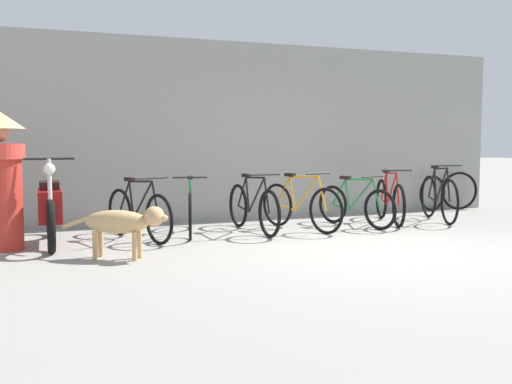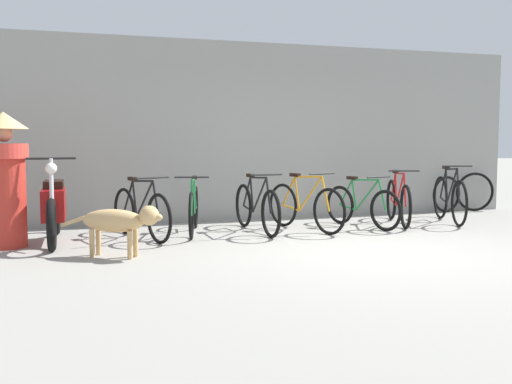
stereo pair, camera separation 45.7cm
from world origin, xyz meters
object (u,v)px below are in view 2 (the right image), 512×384
object	(u,v)px
bicycle_3	(305,206)
stray_dog	(119,221)
bicycle_6	(449,199)
bicycle_1	(194,209)
bicycle_5	(398,201)
person_in_robes	(5,176)
spare_tire_right	(475,192)
bicycle_4	(362,206)
bicycle_0	(141,213)
bicycle_2	(256,208)
motorcycle	(54,208)
spare_tire_left	(447,194)

from	to	relation	value
bicycle_3	stray_dog	distance (m)	3.01
bicycle_6	stray_dog	world-z (taller)	bicycle_6
bicycle_6	stray_dog	xyz separation A→B (m)	(-5.27, -1.29, 0.03)
bicycle_1	bicycle_3	world-z (taller)	bicycle_3
bicycle_5	bicycle_1	bearing A→B (deg)	-71.17
person_in_robes	spare_tire_right	bearing A→B (deg)	152.28
bicycle_3	spare_tire_right	world-z (taller)	bicycle_3
bicycle_4	bicycle_5	size ratio (longest dim) A/B	0.90
bicycle_1	stray_dog	xyz separation A→B (m)	(-1.16, -1.45, 0.06)
bicycle_0	stray_dog	world-z (taller)	bicycle_0
bicycle_0	spare_tire_right	distance (m)	6.39
bicycle_0	bicycle_5	distance (m)	4.02
bicycle_2	bicycle_6	xyz separation A→B (m)	(3.24, 0.01, 0.03)
bicycle_2	motorcycle	bearing A→B (deg)	-92.19
spare_tire_left	bicycle_2	bearing A→B (deg)	-163.80
bicycle_4	spare_tire_left	world-z (taller)	bicycle_4
bicycle_3	spare_tire_left	size ratio (longest dim) A/B	2.43
motorcycle	spare_tire_left	xyz separation A→B (m)	(6.77, 1.19, -0.11)
bicycle_4	stray_dog	bearing A→B (deg)	-88.38
bicycle_2	spare_tire_right	bearing A→B (deg)	101.41
bicycle_5	spare_tire_right	xyz separation A→B (m)	(2.26, 1.06, 0.01)
bicycle_1	person_in_robes	distance (m)	2.50
bicycle_0	bicycle_5	bearing A→B (deg)	73.54
stray_dog	person_in_robes	size ratio (longest dim) A/B	0.66
bicycle_6	stray_dog	distance (m)	5.43
spare_tire_right	bicycle_5	bearing A→B (deg)	-154.97
bicycle_3	person_in_robes	bearing A→B (deg)	-105.60
spare_tire_right	bicycle_0	bearing A→B (deg)	-169.02
bicycle_5	spare_tire_left	xyz separation A→B (m)	(1.66, 1.07, -0.02)
bicycle_6	motorcycle	distance (m)	5.98
bicycle_6	person_in_robes	bearing A→B (deg)	-69.47
bicycle_0	bicycle_4	size ratio (longest dim) A/B	1.07
bicycle_3	spare_tire_right	size ratio (longest dim) A/B	2.24
motorcycle	stray_dog	world-z (taller)	motorcycle
motorcycle	stray_dog	size ratio (longest dim) A/B	1.79
bicycle_4	stray_dog	distance (m)	3.89
bicycle_2	person_in_robes	xyz separation A→B (m)	(-3.29, -0.22, 0.53)
bicycle_2	bicycle_4	bearing A→B (deg)	85.80
stray_dog	spare_tire_left	distance (m)	6.54
bicycle_1	person_in_robes	world-z (taller)	person_in_robes
bicycle_1	spare_tire_left	size ratio (longest dim) A/B	2.49
bicycle_2	spare_tire_right	distance (m)	4.78
bicycle_4	motorcycle	xyz separation A→B (m)	(-4.40, 0.02, 0.12)
bicycle_0	bicycle_6	distance (m)	4.89
bicycle_6	spare_tire_left	bearing A→B (deg)	164.63
bicycle_6	motorcycle	world-z (taller)	motorcycle
bicycle_3	motorcycle	xyz separation A→B (m)	(-3.46, 0.04, 0.09)
bicycle_2	motorcycle	size ratio (longest dim) A/B	0.89
bicycle_2	bicycle_5	world-z (taller)	bicycle_5
bicycle_3	bicycle_2	bearing A→B (deg)	-112.79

